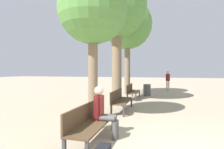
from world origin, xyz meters
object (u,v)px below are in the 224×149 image
at_px(bench_row_2, 132,90).
at_px(pedestrian_near, 168,80).
at_px(bench_row_0, 89,121).
at_px(tree_row_2, 127,25).
at_px(trash_bin, 147,90).
at_px(person_seated, 103,110).
at_px(tree_row_0, 93,11).
at_px(tree_row_1, 117,9).
at_px(bench_row_1, 120,99).

distance_m(bench_row_2, pedestrian_near, 5.07).
xyz_separation_m(bench_row_0, tree_row_2, (-0.60, 8.05, 4.21)).
relative_size(bench_row_0, trash_bin, 2.47).
distance_m(tree_row_2, person_seated, 8.77).
xyz_separation_m(tree_row_0, pedestrian_near, (2.75, 9.17, -2.67)).
height_order(tree_row_0, tree_row_1, tree_row_1).
relative_size(bench_row_2, pedestrian_near, 1.15).
bearing_deg(tree_row_0, person_seated, -59.84).
height_order(bench_row_0, pedestrian_near, pedestrian_near).
relative_size(bench_row_0, tree_row_2, 0.29).
bearing_deg(pedestrian_near, bench_row_1, -105.52).
bearing_deg(trash_bin, tree_row_2, 167.83).
relative_size(bench_row_1, tree_row_2, 0.29).
bearing_deg(bench_row_0, trash_bin, 84.53).
xyz_separation_m(bench_row_1, trash_bin, (0.74, 4.59, -0.11)).
distance_m(tree_row_0, trash_bin, 6.95).
height_order(bench_row_0, tree_row_2, tree_row_2).
bearing_deg(bench_row_1, bench_row_0, -90.00).
xyz_separation_m(tree_row_0, tree_row_1, (-0.00, 3.29, 1.17)).
height_order(bench_row_0, tree_row_1, tree_row_1).
height_order(tree_row_0, pedestrian_near, tree_row_0).
relative_size(bench_row_0, person_seated, 1.47).
xyz_separation_m(bench_row_1, tree_row_0, (-0.60, -1.42, 3.10)).
bearing_deg(trash_bin, tree_row_0, -102.59).
height_order(bench_row_1, bench_row_2, same).
relative_size(bench_row_1, tree_row_1, 0.29).
xyz_separation_m(bench_row_1, pedestrian_near, (2.15, 7.74, 0.43)).
bearing_deg(bench_row_1, person_seated, -85.29).
height_order(tree_row_0, trash_bin, tree_row_0).
height_order(bench_row_0, bench_row_1, same).
bearing_deg(person_seated, tree_row_0, 120.16).
relative_size(tree_row_0, tree_row_1, 0.75).
bearing_deg(tree_row_1, tree_row_0, -90.00).
height_order(bench_row_1, pedestrian_near, pedestrian_near).
bearing_deg(pedestrian_near, tree_row_1, -115.10).
distance_m(tree_row_0, tree_row_2, 6.40).
height_order(tree_row_1, person_seated, tree_row_1).
relative_size(bench_row_2, tree_row_2, 0.29).
height_order(bench_row_1, tree_row_1, tree_row_1).
bearing_deg(trash_bin, person_seated, -93.89).
distance_m(bench_row_0, bench_row_2, 6.35).
xyz_separation_m(bench_row_2, tree_row_1, (-0.60, -1.30, 4.27)).
relative_size(bench_row_1, tree_row_0, 0.38).
xyz_separation_m(bench_row_0, pedestrian_near, (2.15, 10.92, 0.43)).
distance_m(bench_row_0, tree_row_1, 6.64).
bearing_deg(pedestrian_near, bench_row_0, -101.15).
xyz_separation_m(tree_row_0, tree_row_2, (0.00, 6.30, 1.11)).
bearing_deg(bench_row_0, tree_row_1, 96.79).
xyz_separation_m(pedestrian_near, trash_bin, (-1.41, -3.15, -0.54)).
relative_size(bench_row_2, trash_bin, 2.47).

